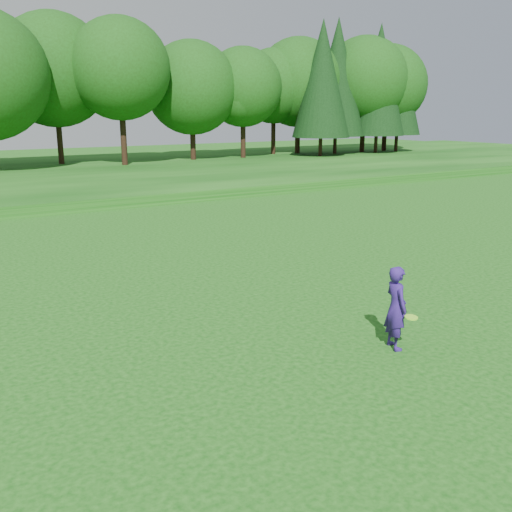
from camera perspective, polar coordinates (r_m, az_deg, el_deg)
ground at (r=11.38m, az=-7.55°, el=-11.59°), size 140.00×140.00×0.00m
walking_path at (r=30.07m, az=-23.62°, el=3.73°), size 130.00×1.60×0.04m
woman at (r=12.44m, az=13.82°, el=-5.05°), size 0.59×0.97×1.81m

